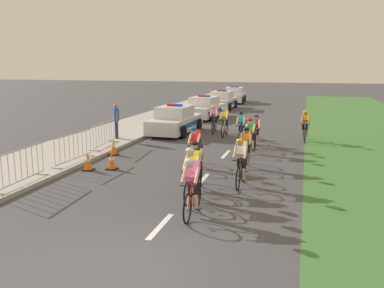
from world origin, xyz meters
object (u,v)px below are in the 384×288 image
at_px(cyclist_fourth, 241,161).
at_px(cyclist_fifth, 246,146).
at_px(police_car_furthest, 234,96).
at_px(crowd_barrier_front, 21,167).
at_px(traffic_cone_near, 88,162).
at_px(police_car_third, 222,101).
at_px(traffic_cone_far, 113,148).
at_px(police_car_second, 204,108).
at_px(cyclist_second, 193,173).
at_px(crowd_barrier_middle, 74,148).
at_px(cyclist_third, 197,164).
at_px(crowd_barrier_rear, 104,134).
at_px(cyclist_ninth, 241,127).
at_px(spectator_closest, 116,119).
at_px(cyclist_lead, 192,185).
at_px(cyclist_tenth, 225,121).
at_px(cyclist_seventh, 251,135).
at_px(cyclist_sixth, 195,146).
at_px(cyclist_twelfth, 214,118).
at_px(traffic_cone_mid, 112,161).
at_px(cyclist_eighth, 256,130).
at_px(cyclist_eleventh, 305,125).
at_px(police_car_nearest, 175,121).

height_order(cyclist_fourth, cyclist_fifth, same).
bearing_deg(police_car_furthest, crowd_barrier_front, -92.76).
xyz_separation_m(crowd_barrier_front, traffic_cone_near, (0.88, 2.39, -0.34)).
relative_size(police_car_third, traffic_cone_far, 6.91).
relative_size(police_car_third, police_car_furthest, 0.98).
xyz_separation_m(police_car_second, traffic_cone_near, (-0.55, -14.97, -0.37)).
distance_m(cyclist_second, cyclist_fifth, 4.10).
relative_size(crowd_barrier_front, crowd_barrier_middle, 1.00).
bearing_deg(cyclist_fourth, cyclist_third, -148.99).
height_order(crowd_barrier_front, crowd_barrier_rear, same).
height_order(cyclist_ninth, traffic_cone_near, cyclist_ninth).
xyz_separation_m(cyclist_second, spectator_closest, (-5.96, 7.71, 0.30)).
height_order(cyclist_lead, crowd_barrier_middle, cyclist_lead).
relative_size(cyclist_tenth, crowd_barrier_front, 0.74).
bearing_deg(traffic_cone_near, traffic_cone_far, 95.77).
bearing_deg(police_car_third, cyclist_seventh, -74.78).
distance_m(police_car_furthest, crowd_barrier_rear, 23.73).
xyz_separation_m(police_car_third, crowd_barrier_front, (-1.42, -23.52, -0.03)).
bearing_deg(cyclist_sixth, crowd_barrier_front, -139.93).
bearing_deg(traffic_cone_near, police_car_third, 88.51).
bearing_deg(spectator_closest, traffic_cone_far, -66.69).
bearing_deg(spectator_closest, police_car_second, 77.45).
distance_m(police_car_third, crowd_barrier_front, 23.56).
xyz_separation_m(cyclist_fourth, cyclist_twelfth, (-2.92, 9.54, 0.00)).
bearing_deg(traffic_cone_mid, cyclist_fourth, -9.81).
height_order(cyclist_second, spectator_closest, spectator_closest).
distance_m(cyclist_lead, traffic_cone_near, 5.79).
xyz_separation_m(cyclist_eighth, police_car_second, (-4.62, 9.33, -0.11)).
bearing_deg(traffic_cone_mid, crowd_barrier_middle, 172.80).
distance_m(police_car_third, crowd_barrier_middle, 20.63).
bearing_deg(crowd_barrier_rear, cyclist_sixth, -25.33).
height_order(cyclist_sixth, traffic_cone_near, cyclist_sixth).
distance_m(cyclist_sixth, crowd_barrier_middle, 4.49).
height_order(cyclist_second, police_car_second, police_car_second).
height_order(cyclist_sixth, police_car_furthest, police_car_furthest).
xyz_separation_m(cyclist_lead, cyclist_seventh, (0.42, 7.63, 0.00)).
height_order(cyclist_third, traffic_cone_near, cyclist_third).
xyz_separation_m(cyclist_second, cyclist_ninth, (-0.00, 8.62, 0.00)).
relative_size(cyclist_eighth, traffic_cone_mid, 2.69).
relative_size(cyclist_seventh, crowd_barrier_front, 0.74).
relative_size(police_car_second, police_car_third, 1.03).
relative_size(cyclist_seventh, police_car_third, 0.39).
bearing_deg(cyclist_third, police_car_furthest, 97.41).
bearing_deg(cyclist_lead, crowd_barrier_front, 170.33).
bearing_deg(traffic_cone_far, cyclist_third, -39.51).
distance_m(cyclist_fourth, cyclist_eleventh, 8.49).
bearing_deg(cyclist_lead, crowd_barrier_middle, 145.14).
distance_m(police_car_nearest, crowd_barrier_rear, 5.09).
distance_m(police_car_third, police_car_furthest, 6.11).
xyz_separation_m(cyclist_fourth, cyclist_ninth, (-1.05, 6.91, 0.00)).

